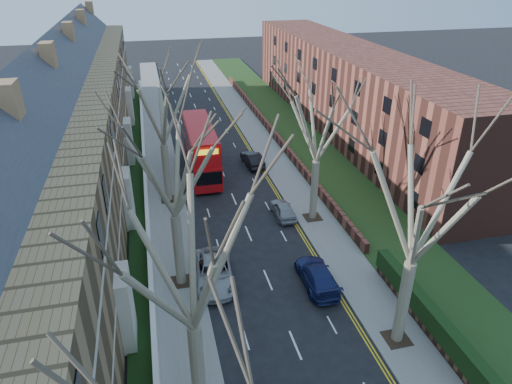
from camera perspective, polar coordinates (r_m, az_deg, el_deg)
pavement_left at (r=51.56m, az=-11.95°, el=4.59°), size 3.00×102.00×0.12m
pavement_right at (r=53.06m, az=1.11°, el=5.85°), size 3.00×102.00×0.12m
terrace_left at (r=42.73m, az=-22.42°, el=6.22°), size 9.70×78.00×13.60m
flats_right at (r=58.88m, az=11.27°, el=12.54°), size 13.97×54.00×10.00m
front_wall_left at (r=44.01m, az=-13.64°, el=1.17°), size 0.30×78.00×1.00m
grass_verge_right at (r=54.27m, az=5.75°, el=6.32°), size 6.00×102.00×0.06m
tree_left_mid at (r=17.77m, az=-8.57°, el=-6.60°), size 10.50×10.50×14.71m
tree_left_far at (r=26.80m, az=-10.72°, el=4.53°), size 10.15×10.15×14.22m
tree_left_dist at (r=38.10m, az=-12.03°, el=11.70°), size 10.50×10.50×14.71m
tree_right_mid at (r=22.99m, az=20.32°, el=0.16°), size 10.50×10.50×14.71m
tree_right_far at (r=34.66m, az=7.93°, el=9.97°), size 10.15×10.15×14.22m
double_decker_bus at (r=45.97m, az=-6.92°, el=5.27°), size 2.99×11.48×4.77m
car_left_far at (r=30.92m, az=-5.26°, el=-9.93°), size 2.88×5.58×1.50m
car_right_near at (r=30.82m, az=7.64°, el=-10.32°), size 2.13×4.98×1.43m
car_right_mid at (r=38.23m, az=3.40°, el=-2.16°), size 1.55×3.81×1.30m
car_right_far at (r=47.62m, az=-0.45°, el=4.12°), size 1.85×4.39×1.41m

